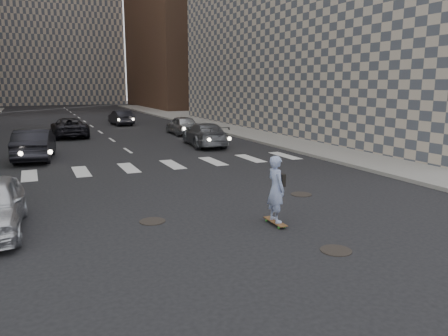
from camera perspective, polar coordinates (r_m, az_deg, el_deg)
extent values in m
plane|color=black|center=(11.57, 1.90, -7.45)|extent=(160.00, 160.00, 0.00)
cube|color=gray|center=(35.74, 8.90, 5.18)|extent=(13.00, 80.00, 0.15)
cube|color=black|center=(28.78, 9.95, 7.59)|extent=(0.30, 18.00, 4.00)
cylinder|color=black|center=(10.19, 14.41, -10.39)|extent=(0.70, 0.70, 0.02)
cylinder|color=black|center=(11.99, -9.35, -6.88)|extent=(0.70, 0.70, 0.02)
cylinder|color=black|center=(14.83, 10.06, -3.40)|extent=(0.70, 0.70, 0.02)
cube|color=brown|center=(11.64, 6.70, -6.95)|extent=(0.24, 0.93, 0.02)
cylinder|color=green|center=(11.35, 7.16, -7.74)|extent=(0.03, 0.06, 0.06)
cylinder|color=green|center=(11.43, 7.88, -7.62)|extent=(0.03, 0.06, 0.06)
cylinder|color=green|center=(11.90, 5.55, -6.82)|extent=(0.03, 0.06, 0.06)
cylinder|color=green|center=(11.97, 6.25, -6.71)|extent=(0.03, 0.06, 0.06)
imported|color=#8089BB|center=(11.40, 6.80, -2.72)|extent=(0.43, 0.64, 1.75)
cube|color=black|center=(11.49, 7.50, -1.54)|extent=(0.11, 0.29, 0.33)
imported|color=black|center=(23.05, -23.50, 2.88)|extent=(2.15, 4.73, 1.51)
imported|color=slate|center=(25.81, -2.54, 4.41)|extent=(2.44, 4.88, 1.36)
imported|color=black|center=(31.88, -19.57, 5.02)|extent=(2.26, 4.78, 1.32)
imported|color=#A3A6AA|center=(31.69, -5.49, 5.61)|extent=(1.65, 3.99, 1.35)
imported|color=black|center=(39.78, -13.32, 6.44)|extent=(1.65, 4.05, 1.31)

